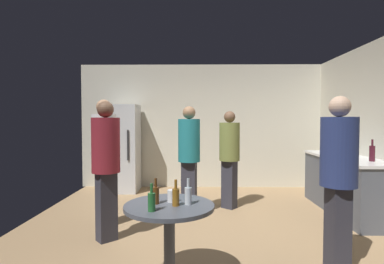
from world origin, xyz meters
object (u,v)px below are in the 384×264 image
person_in_white_shirt (104,152)px  person_in_navy_shirt (339,170)px  person_in_olive_shirt (229,152)px  wine_bottle_on_counter (372,153)px  beer_bottle_amber (176,196)px  foreground_table (169,216)px  refrigerator (122,148)px  beer_bottle_green (152,201)px  person_in_teal_shirt (189,151)px  kettle (333,150)px  beer_bottle_clear (188,195)px  person_in_maroon_shirt (106,159)px  plastic_cup_white (172,196)px  beer_bottle_brown (156,195)px

person_in_white_shirt → person_in_navy_shirt: 2.95m
person_in_olive_shirt → person_in_white_shirt: size_ratio=0.92×
wine_bottle_on_counter → beer_bottle_amber: bearing=-147.7°
wine_bottle_on_counter → person_in_navy_shirt: person_in_navy_shirt is taller
foreground_table → refrigerator: bearing=110.0°
beer_bottle_green → person_in_teal_shirt: bearing=83.5°
foreground_table → wine_bottle_on_counter: bearing=31.0°
person_in_navy_shirt → beer_bottle_amber: bearing=7.8°
kettle → person_in_navy_shirt: bearing=-113.3°
refrigerator → person_in_navy_shirt: 4.45m
beer_bottle_clear → person_in_teal_shirt: person_in_teal_shirt is taller
beer_bottle_amber → person_in_maroon_shirt: 1.42m
plastic_cup_white → beer_bottle_green: bearing=-116.5°
beer_bottle_brown → person_in_white_shirt: (-0.93, 1.54, 0.22)m
refrigerator → person_in_olive_shirt: 2.44m
refrigerator → beer_bottle_clear: 3.92m
person_in_olive_shirt → person_in_maroon_shirt: person_in_maroon_shirt is taller
beer_bottle_green → person_in_maroon_shirt: person_in_maroon_shirt is taller
beer_bottle_clear → person_in_teal_shirt: 2.05m
kettle → person_in_teal_shirt: size_ratio=0.14×
beer_bottle_amber → beer_bottle_brown: 0.19m
person_in_olive_shirt → person_in_white_shirt: (-1.84, -0.86, 0.09)m
beer_bottle_green → person_in_maroon_shirt: 1.43m
refrigerator → beer_bottle_green: 4.01m
plastic_cup_white → person_in_olive_shirt: size_ratio=0.07×
wine_bottle_on_counter → person_in_white_shirt: person_in_white_shirt is taller
person_in_olive_shirt → kettle: bearing=134.6°
plastic_cup_white → person_in_white_shirt: person_in_white_shirt is taller
kettle → person_in_teal_shirt: (-2.47, -0.52, 0.02)m
refrigerator → wine_bottle_on_counter: (4.04, -1.99, 0.12)m
wine_bottle_on_counter → person_in_navy_shirt: (-1.11, -1.37, -0.02)m
foreground_table → person_in_white_shirt: (-1.05, 1.55, 0.41)m
kettle → person_in_white_shirt: size_ratio=0.14×
wine_bottle_on_counter → beer_bottle_amber: (-2.66, -1.68, -0.20)m
beer_bottle_green → person_in_olive_shirt: person_in_olive_shirt is taller
kettle → person_in_olive_shirt: 1.80m
plastic_cup_white → beer_bottle_clear: bearing=-28.4°
beer_bottle_brown → person_in_maroon_shirt: (-0.74, 1.00, 0.18)m
wine_bottle_on_counter → kettle: bearing=97.8°
foreground_table → person_in_white_shirt: size_ratio=0.45×
beer_bottle_brown → person_in_olive_shirt: (0.92, 2.39, 0.13)m
beer_bottle_brown → beer_bottle_clear: size_ratio=1.00×
plastic_cup_white → person_in_teal_shirt: size_ratio=0.06×
person_in_white_shirt → person_in_navy_shirt: person_in_white_shirt is taller
person_in_maroon_shirt → person_in_navy_shirt: (2.47, -0.74, -0.00)m
plastic_cup_white → person_in_maroon_shirt: bearing=133.3°
plastic_cup_white → person_in_white_shirt: 1.83m
beer_bottle_amber → person_in_white_shirt: (-1.11, 1.60, 0.22)m
beer_bottle_amber → plastic_cup_white: bearing=109.6°
beer_bottle_clear → person_in_navy_shirt: 1.48m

